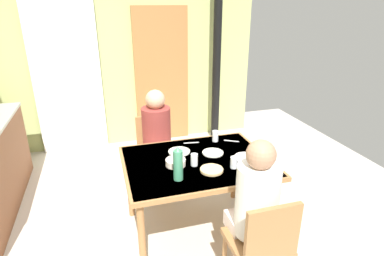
{
  "coord_description": "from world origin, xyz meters",
  "views": [
    {
      "loc": [
        -0.33,
        -2.28,
        2.04
      ],
      "look_at": [
        0.42,
        0.22,
        1.0
      ],
      "focal_mm": 29.72,
      "sensor_mm": 36.0,
      "label": 1
    }
  ],
  "objects_px": {
    "dining_table": "(197,168)",
    "chair_near_diner": "(262,244)",
    "chair_far_diner": "(156,150)",
    "person_far_diner": "(157,131)",
    "water_bottle_green_near": "(178,164)",
    "serving_bowl_center": "(176,162)",
    "person_near_diner": "(256,198)"
  },
  "relations": [
    {
      "from": "dining_table",
      "to": "chair_near_diner",
      "type": "bearing_deg",
      "value": -76.22
    },
    {
      "from": "chair_far_diner",
      "to": "person_far_diner",
      "type": "distance_m",
      "value": 0.31
    },
    {
      "from": "water_bottle_green_near",
      "to": "person_far_diner",
      "type": "bearing_deg",
      "value": 89.2
    },
    {
      "from": "water_bottle_green_near",
      "to": "serving_bowl_center",
      "type": "bearing_deg",
      "value": 81.31
    },
    {
      "from": "person_far_diner",
      "to": "water_bottle_green_near",
      "type": "height_order",
      "value": "person_far_diner"
    },
    {
      "from": "chair_far_diner",
      "to": "person_far_diner",
      "type": "xyz_separation_m",
      "value": [
        -0.0,
        -0.14,
        0.28
      ]
    },
    {
      "from": "dining_table",
      "to": "water_bottle_green_near",
      "type": "bearing_deg",
      "value": -132.33
    },
    {
      "from": "person_far_diner",
      "to": "chair_near_diner",
      "type": "bearing_deg",
      "value": 105.42
    },
    {
      "from": "chair_near_diner",
      "to": "water_bottle_green_near",
      "type": "relative_size",
      "value": 3.09
    },
    {
      "from": "person_near_diner",
      "to": "dining_table",
      "type": "bearing_deg",
      "value": 106.31
    },
    {
      "from": "chair_near_diner",
      "to": "chair_far_diner",
      "type": "xyz_separation_m",
      "value": [
        -0.43,
        1.68,
        0.0
      ]
    },
    {
      "from": "dining_table",
      "to": "person_near_diner",
      "type": "height_order",
      "value": "person_near_diner"
    },
    {
      "from": "chair_far_diner",
      "to": "serving_bowl_center",
      "type": "distance_m",
      "value": 0.91
    },
    {
      "from": "person_near_diner",
      "to": "chair_near_diner",
      "type": "bearing_deg",
      "value": -90.0
    },
    {
      "from": "serving_bowl_center",
      "to": "person_near_diner",
      "type": "bearing_deg",
      "value": -59.05
    },
    {
      "from": "person_far_diner",
      "to": "person_near_diner",
      "type": "bearing_deg",
      "value": 106.83
    },
    {
      "from": "chair_far_diner",
      "to": "person_near_diner",
      "type": "xyz_separation_m",
      "value": [
        0.43,
        -1.55,
        0.28
      ]
    },
    {
      "from": "chair_far_diner",
      "to": "serving_bowl_center",
      "type": "height_order",
      "value": "chair_far_diner"
    },
    {
      "from": "person_near_diner",
      "to": "serving_bowl_center",
      "type": "bearing_deg",
      "value": 120.95
    },
    {
      "from": "chair_near_diner",
      "to": "person_far_diner",
      "type": "xyz_separation_m",
      "value": [
        -0.43,
        1.55,
        0.28
      ]
    },
    {
      "from": "serving_bowl_center",
      "to": "person_far_diner",
      "type": "bearing_deg",
      "value": 91.66
    },
    {
      "from": "dining_table",
      "to": "chair_near_diner",
      "type": "distance_m",
      "value": 0.88
    },
    {
      "from": "serving_bowl_center",
      "to": "water_bottle_green_near",
      "type": "bearing_deg",
      "value": -98.69
    },
    {
      "from": "dining_table",
      "to": "person_near_diner",
      "type": "relative_size",
      "value": 1.65
    },
    {
      "from": "person_near_diner",
      "to": "water_bottle_green_near",
      "type": "height_order",
      "value": "person_near_diner"
    },
    {
      "from": "person_near_diner",
      "to": "serving_bowl_center",
      "type": "xyz_separation_m",
      "value": [
        -0.41,
        0.68,
        -0.0
      ]
    },
    {
      "from": "chair_far_diner",
      "to": "serving_bowl_center",
      "type": "bearing_deg",
      "value": 91.4
    },
    {
      "from": "person_near_diner",
      "to": "chair_far_diner",
      "type": "bearing_deg",
      "value": 105.42
    },
    {
      "from": "chair_far_diner",
      "to": "water_bottle_green_near",
      "type": "height_order",
      "value": "water_bottle_green_near"
    },
    {
      "from": "dining_table",
      "to": "serving_bowl_center",
      "type": "relative_size",
      "value": 7.46
    },
    {
      "from": "dining_table",
      "to": "person_far_diner",
      "type": "height_order",
      "value": "person_far_diner"
    },
    {
      "from": "chair_near_diner",
      "to": "person_far_diner",
      "type": "height_order",
      "value": "person_far_diner"
    }
  ]
}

